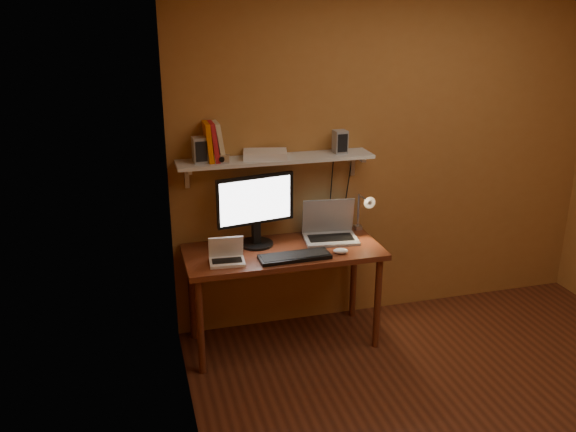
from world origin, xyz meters
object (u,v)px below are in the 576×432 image
object	(u,v)px
monitor	(256,207)
router	(265,154)
netbook	(227,255)
mouse	(341,251)
keyboard	(295,257)
desk_lamp	(364,208)
desk	(283,260)
shelf_camera	(222,159)
speaker_left	(200,150)
wall_shelf	(276,159)
laptop	(330,228)
speaker_right	(340,142)

from	to	relation	value
monitor	router	size ratio (longest dim) A/B	1.88
netbook	mouse	world-z (taller)	netbook
keyboard	desk_lamp	xyz separation A→B (m)	(0.63, 0.30, 0.20)
desk	mouse	bearing A→B (deg)	-25.42
keyboard	shelf_camera	bearing A→B (deg)	142.74
speaker_left	mouse	bearing A→B (deg)	-25.50
mouse	netbook	bearing A→B (deg)	-169.24
desk_lamp	shelf_camera	bearing A→B (deg)	179.71
wall_shelf	shelf_camera	xyz separation A→B (m)	(-0.39, -0.06, 0.05)
laptop	mouse	xyz separation A→B (m)	(-0.02, -0.30, -0.06)
desk_lamp	mouse	bearing A→B (deg)	-134.06
desk_lamp	keyboard	bearing A→B (deg)	-154.25
wall_shelf	mouse	distance (m)	0.79
shelf_camera	speaker_right	bearing A→B (deg)	4.20
keyboard	speaker_left	bearing A→B (deg)	145.78
desk	speaker_right	size ratio (longest dim) A/B	8.46
wall_shelf	router	world-z (taller)	router
mouse	shelf_camera	xyz separation A→B (m)	(-0.76, 0.31, 0.64)
laptop	router	distance (m)	0.74
keyboard	desk_lamp	distance (m)	0.72
monitor	keyboard	size ratio (longest dim) A/B	1.16
router	mouse	bearing A→B (deg)	-39.95
desk	laptop	world-z (taller)	laptop
monitor	router	xyz separation A→B (m)	(0.09, 0.07, 0.36)
monitor	laptop	size ratio (longest dim) A/B	1.38
wall_shelf	shelf_camera	bearing A→B (deg)	-170.93
desk_lamp	netbook	bearing A→B (deg)	-167.78
mouse	speaker_right	size ratio (longest dim) A/B	0.63
desk	router	distance (m)	0.77
netbook	mouse	bearing A→B (deg)	0.01
desk	speaker_right	distance (m)	0.95
wall_shelf	mouse	bearing A→B (deg)	-45.04
wall_shelf	speaker_right	xyz separation A→B (m)	(0.48, 0.00, 0.10)
monitor	speaker_left	xyz separation A→B (m)	(-0.37, 0.06, 0.42)
desk_lamp	speaker_left	distance (m)	1.30
desk	desk_lamp	world-z (taller)	desk_lamp
keyboard	speaker_right	distance (m)	0.90
desk	speaker_left	distance (m)	0.98
monitor	wall_shelf	bearing A→B (deg)	10.19
desk_lamp	shelf_camera	world-z (taller)	shelf_camera
keyboard	monitor	bearing A→B (deg)	121.47
monitor	shelf_camera	bearing A→B (deg)	170.20
wall_shelf	router	distance (m)	0.09
monitor	netbook	bearing A→B (deg)	-147.10
wall_shelf	speaker_right	size ratio (longest dim) A/B	8.46
wall_shelf	router	xyz separation A→B (m)	(-0.08, 0.00, 0.04)
monitor	speaker_left	world-z (taller)	speaker_left
wall_shelf	speaker_left	bearing A→B (deg)	-179.35
desk	laptop	bearing A→B (deg)	17.90
wall_shelf	monitor	bearing A→B (deg)	-159.68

